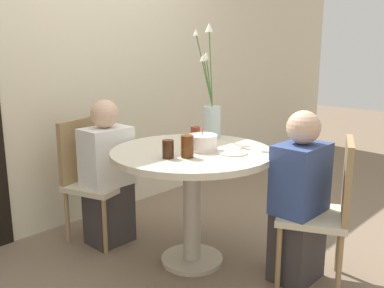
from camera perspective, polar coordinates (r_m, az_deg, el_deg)
ground_plane at (r=3.02m, az=-0.00°, el=-15.33°), size 16.00×16.00×0.00m
wall_back at (r=3.60m, az=-14.38°, el=10.47°), size 8.00×0.05×2.60m
dining_table at (r=2.78m, az=-0.00°, el=-3.79°), size 1.05×1.05×0.78m
chair_far_back at (r=3.26m, az=-13.44°, el=-3.82°), size 0.50×0.50×0.91m
chair_left_flank at (r=2.69m, az=17.53°, el=-7.69°), size 0.53×0.53×0.91m
birthday_cake at (r=2.72m, az=1.38°, el=0.20°), size 0.19×0.19×0.15m
flower_vase at (r=3.07m, az=2.57°, el=4.39°), size 0.17×0.17×0.80m
side_plate at (r=2.66m, az=5.43°, el=-1.18°), size 0.18×0.18×0.01m
drink_glass_0 at (r=2.54m, az=-0.64°, el=-0.33°), size 0.08×0.08×0.13m
drink_glass_1 at (r=2.53m, az=-3.21°, el=-0.68°), size 0.07×0.07×0.11m
drink_glass_2 at (r=2.88m, az=0.43°, el=1.13°), size 0.06×0.06×0.12m
person_guest at (r=3.16m, az=-11.20°, el=-4.39°), size 0.34×0.24×1.07m
person_woman at (r=2.69m, az=14.09°, el=-7.63°), size 0.34×0.24×1.07m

